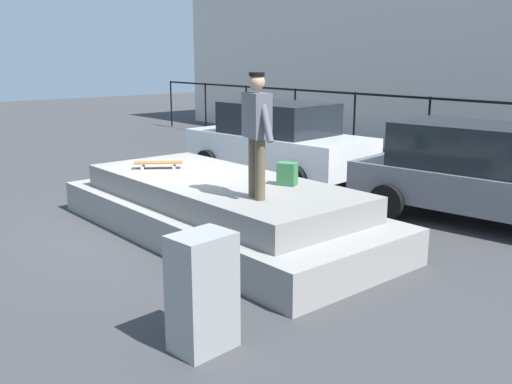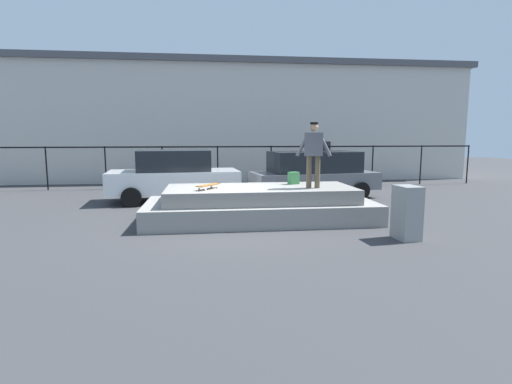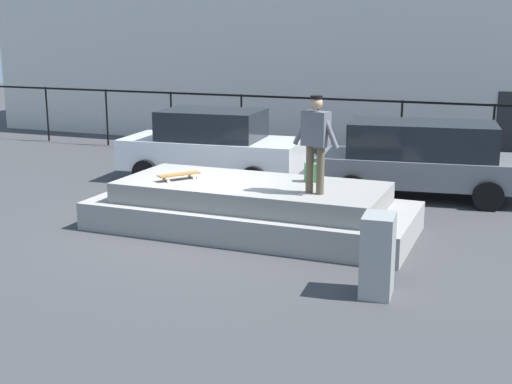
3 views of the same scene
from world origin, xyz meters
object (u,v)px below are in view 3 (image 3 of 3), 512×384
Objects in this scene: backpack at (312,173)px; car_grey_hatchback_mid at (421,157)px; skateboarder at (316,137)px; utility_box at (378,255)px; skateboard at (179,175)px; car_white_sedan_near at (212,145)px.

car_grey_hatchback_mid is at bearing 39.84° from backpack.
skateboarder reaches higher than utility_box.
car_grey_hatchback_mid reaches higher than skateboard.
car_grey_hatchback_mid is (3.94, 4.17, -0.10)m from skateboard.
backpack is (2.42, 0.81, 0.07)m from skateboard.
utility_box is (1.90, -2.93, -0.49)m from backpack.
backpack reaches higher than skateboard.
skateboarder is at bearing -45.66° from car_white_sedan_near.
backpack is 0.08× the size of car_white_sedan_near.
utility_box is (5.48, -6.04, -0.31)m from car_white_sedan_near.
car_white_sedan_near is at bearing 113.22° from backpack.
car_white_sedan_near reaches higher than backpack.
car_grey_hatchback_mid is at bearing 46.66° from skateboard.
skateboarder is 1.44× the size of utility_box.
backpack is 0.29× the size of utility_box.
car_grey_hatchback_mid is (5.10, 0.26, 0.00)m from car_white_sedan_near.
skateboarder is 2.89m from skateboard.
skateboard is 4.08m from car_white_sedan_near.
skateboard is at bearing -133.34° from car_grey_hatchback_mid.
skateboarder is at bearing -95.80° from backpack.
skateboard is at bearing 172.62° from backpack.
utility_box is at bearing -47.78° from car_white_sedan_near.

